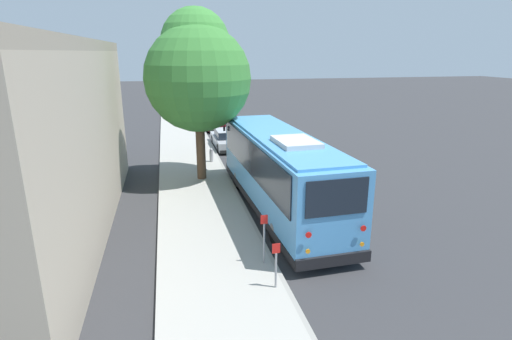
% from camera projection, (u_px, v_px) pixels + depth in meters
% --- Properties ---
extents(ground_plane, '(160.00, 160.00, 0.00)m').
position_uv_depth(ground_plane, '(287.00, 203.00, 17.62)').
color(ground_plane, '#333335').
extents(sidewalk_slab, '(80.00, 3.46, 0.15)m').
position_uv_depth(sidewalk_slab, '(201.00, 208.00, 16.80)').
color(sidewalk_slab, '#A3A099').
rests_on(sidewalk_slab, ground).
extents(curb_strip, '(80.00, 0.14, 0.15)m').
position_uv_depth(curb_strip, '(243.00, 205.00, 17.18)').
color(curb_strip, gray).
rests_on(curb_strip, ground).
extents(shuttle_bus, '(10.90, 3.00, 3.40)m').
position_uv_depth(shuttle_bus, '(279.00, 168.00, 16.35)').
color(shuttle_bus, '#4C93D1').
rests_on(shuttle_bus, ground).
extents(parked_sedan_silver, '(4.62, 1.82, 1.27)m').
position_uv_depth(parked_sedan_silver, '(227.00, 139.00, 27.56)').
color(parked_sedan_silver, '#A8AAAF').
rests_on(parked_sedan_silver, ground).
extents(parked_sedan_maroon, '(4.38, 2.01, 1.32)m').
position_uv_depth(parked_sedan_maroon, '(214.00, 122.00, 34.08)').
color(parked_sedan_maroon, maroon).
rests_on(parked_sedan_maroon, ground).
extents(street_tree, '(5.12, 5.12, 8.34)m').
position_uv_depth(street_tree, '(197.00, 71.00, 19.16)').
color(street_tree, brown).
rests_on(street_tree, sidewalk_slab).
extents(sign_post_near, '(0.06, 0.22, 1.33)m').
position_uv_depth(sign_post_near, '(276.00, 265.00, 10.83)').
color(sign_post_near, gray).
rests_on(sign_post_near, sidewalk_slab).
extents(sign_post_far, '(0.06, 0.22, 1.59)m').
position_uv_depth(sign_post_far, '(264.00, 239.00, 12.06)').
color(sign_post_far, gray).
rests_on(sign_post_far, sidewalk_slab).
extents(fire_hydrant, '(0.22, 0.22, 0.81)m').
position_uv_depth(fire_hydrant, '(211.00, 155.00, 23.51)').
color(fire_hydrant, '#99999E').
rests_on(fire_hydrant, sidewalk_slab).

